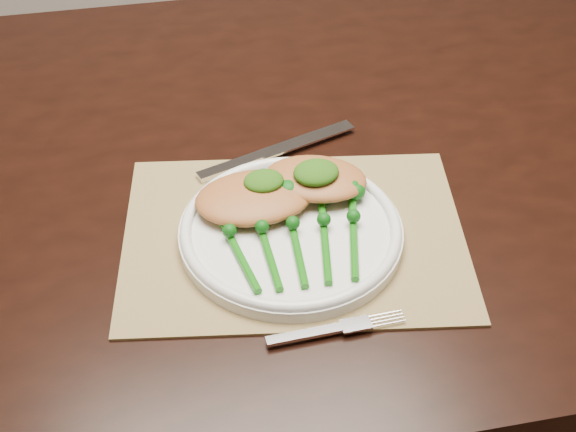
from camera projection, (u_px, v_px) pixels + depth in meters
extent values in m
cube|color=black|center=(276.00, 165.00, 1.07)|extent=(1.65, 0.99, 0.04)
cube|color=olive|center=(294.00, 236.00, 0.94)|extent=(0.45, 0.36, 0.00)
cylinder|color=silver|center=(291.00, 233.00, 0.93)|extent=(0.26, 0.26, 0.02)
torus|color=silver|center=(291.00, 227.00, 0.92)|extent=(0.25, 0.25, 0.01)
cube|color=silver|center=(231.00, 167.00, 1.02)|extent=(0.09, 0.04, 0.01)
cube|color=silver|center=(307.00, 139.00, 1.06)|extent=(0.14, 0.06, 0.00)
cube|color=silver|center=(305.00, 335.00, 0.82)|extent=(0.08, 0.01, 0.00)
ellipsoid|color=#AF6733|center=(254.00, 197.00, 0.94)|extent=(0.14, 0.10, 0.03)
ellipsoid|color=#AF6733|center=(315.00, 178.00, 0.96)|extent=(0.15, 0.13, 0.02)
ellipsoid|color=#173F09|center=(264.00, 181.00, 0.94)|extent=(0.05, 0.04, 0.02)
ellipsoid|color=#173F09|center=(316.00, 172.00, 0.94)|extent=(0.05, 0.05, 0.02)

